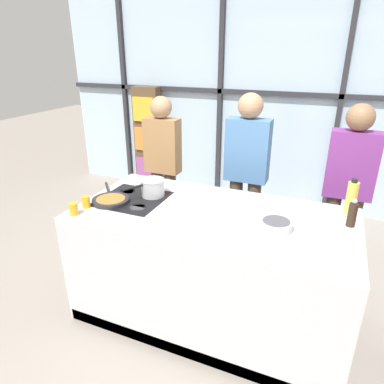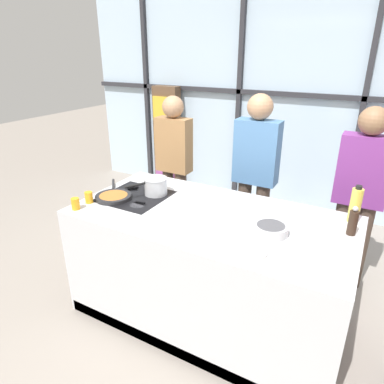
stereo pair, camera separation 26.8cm
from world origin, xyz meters
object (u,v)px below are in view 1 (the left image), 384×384
(white_plate, at_px, (258,247))
(mixing_bowl, at_px, (276,225))
(juice_glass_far, at_px, (86,202))
(spectator_far_left, at_px, (163,160))
(juice_glass_near, at_px, (74,209))
(saucepan, at_px, (153,187))
(spectator_center_left, at_px, (247,168))
(spectator_center_right, at_px, (348,184))
(frying_pan, at_px, (111,200))
(oil_bottle, at_px, (351,198))
(pepper_grinder, at_px, (352,214))

(white_plate, height_order, mixing_bowl, mixing_bowl)
(mixing_bowl, relative_size, juice_glass_far, 2.51)
(spectator_far_left, relative_size, juice_glass_near, 17.88)
(juice_glass_far, bearing_deg, mixing_bowl, 8.51)
(saucepan, bearing_deg, mixing_bowl, -10.33)
(spectator_center_left, relative_size, spectator_center_right, 1.03)
(white_plate, distance_m, mixing_bowl, 0.28)
(juice_glass_near, bearing_deg, frying_pan, 70.27)
(spectator_center_right, height_order, mixing_bowl, spectator_center_right)
(juice_glass_near, bearing_deg, spectator_center_right, 37.20)
(frying_pan, distance_m, oil_bottle, 1.84)
(oil_bottle, distance_m, pepper_grinder, 0.21)
(frying_pan, distance_m, pepper_grinder, 1.80)
(spectator_center_right, xyz_separation_m, white_plate, (-0.51, -1.35, -0.01))
(spectator_center_left, height_order, spectator_center_right, spectator_center_left)
(juice_glass_near, bearing_deg, spectator_center_left, 56.57)
(spectator_center_right, bearing_deg, spectator_center_left, 0.00)
(spectator_far_left, relative_size, juice_glass_far, 17.88)
(spectator_far_left, xyz_separation_m, oil_bottle, (1.87, -0.61, 0.12))
(oil_bottle, bearing_deg, spectator_center_right, 90.36)
(saucepan, height_order, juice_glass_far, saucepan)
(spectator_far_left, xyz_separation_m, juice_glass_far, (-0.00, -1.28, 0.03))
(spectator_center_left, xyz_separation_m, mixing_bowl, (0.48, -1.07, -0.01))
(mixing_bowl, bearing_deg, oil_bottle, 45.18)
(spectator_center_left, distance_m, juice_glass_near, 1.70)
(saucepan, bearing_deg, juice_glass_near, -123.77)
(spectator_center_right, distance_m, pepper_grinder, 0.82)
(mixing_bowl, height_order, juice_glass_far, juice_glass_far)
(oil_bottle, relative_size, pepper_grinder, 1.34)
(white_plate, bearing_deg, juice_glass_near, -176.83)
(oil_bottle, xyz_separation_m, juice_glass_far, (-1.88, -0.67, -0.08))
(spectator_far_left, relative_size, saucepan, 4.78)
(spectator_center_right, distance_m, juice_glass_far, 2.27)
(spectator_far_left, distance_m, oil_bottle, 1.97)
(frying_pan, xyz_separation_m, pepper_grinder, (1.78, 0.30, 0.07))
(mixing_bowl, bearing_deg, spectator_center_right, 66.96)
(spectator_center_left, relative_size, saucepan, 5.00)
(spectator_far_left, bearing_deg, mixing_bowl, 142.91)
(spectator_center_left, bearing_deg, spectator_far_left, 0.00)
(spectator_far_left, distance_m, juice_glass_near, 1.42)
(juice_glass_far, bearing_deg, white_plate, -2.73)
(white_plate, height_order, juice_glass_far, juice_glass_far)
(spectator_far_left, xyz_separation_m, spectator_center_right, (1.87, 0.00, 0.01))
(saucepan, distance_m, oil_bottle, 1.54)
(spectator_far_left, bearing_deg, juice_glass_far, 89.83)
(spectator_center_left, bearing_deg, juice_glass_near, 56.57)
(oil_bottle, distance_m, juice_glass_far, 1.99)
(white_plate, distance_m, pepper_grinder, 0.75)
(frying_pan, xyz_separation_m, saucepan, (0.25, 0.24, 0.06))
(juice_glass_far, bearing_deg, oil_bottle, 19.74)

